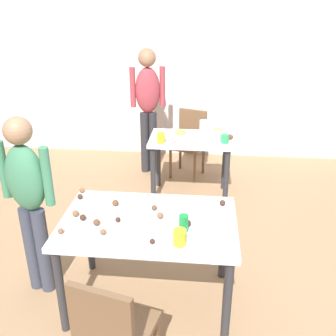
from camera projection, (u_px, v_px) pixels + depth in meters
The scene contains 37 objects.
ground_plane at pixel (160, 297), 3.14m from camera, with size 6.40×6.40×0.00m, color #9E7A56.
wall_back at pixel (185, 67), 5.51m from camera, with size 6.40×0.10×2.60m, color silver.
dining_table_near at pixel (149, 231), 2.84m from camera, with size 1.27×0.82×0.75m.
dining_table_far at pixel (191, 149), 4.48m from camera, with size 0.95×0.61×0.75m.
chair_near_table at pixel (112, 330), 2.20m from camera, with size 0.49×0.49×0.87m.
chair_far_table at pixel (190, 139), 5.13m from camera, with size 0.51×0.51×0.87m.
person_girl_near at pixel (28, 194), 2.89m from camera, with size 0.45×0.27×1.48m.
person_adult_far at pixel (148, 100), 5.00m from camera, with size 0.45×0.27×1.65m.
mixing_bowl at pixel (204, 244), 2.47m from camera, with size 0.20×0.20×0.07m, color white.
soda_can at pixel (184, 223), 2.66m from camera, with size 0.07×0.07×0.12m, color #198438.
fork_near at pixel (150, 227), 2.72m from camera, with size 0.17×0.02×0.01m, color silver.
cup_near_0 at pixel (180, 237), 2.51m from camera, with size 0.09×0.09×0.11m, color yellow.
cake_ball_0 at pixel (222, 203), 2.99m from camera, with size 0.05×0.05×0.05m, color #3D2319.
cake_ball_1 at pixel (103, 232), 2.63m from camera, with size 0.04×0.04×0.04m, color brown.
cake_ball_2 at pixel (160, 216), 2.82m from camera, with size 0.05×0.05×0.05m, color brown.
cake_ball_3 at pixel (83, 217), 2.80m from camera, with size 0.05×0.05×0.05m, color #3D2319.
cake_ball_4 at pixel (154, 208), 2.93m from camera, with size 0.04×0.04×0.04m, color brown.
cake_ball_5 at pixel (115, 203), 2.99m from camera, with size 0.05×0.05×0.05m, color brown.
cake_ball_6 at pixel (188, 223), 2.72m from camera, with size 0.05×0.05×0.05m, color #3D2319.
cake_ball_7 at pixel (152, 241), 2.53m from camera, with size 0.04×0.04×0.04m, color #3D2319.
cake_ball_8 at pixel (118, 220), 2.78m from camera, with size 0.04×0.04×0.04m, color #3D2319.
cake_ball_9 at pixel (82, 190), 3.19m from camera, with size 0.04×0.04×0.04m, color brown.
cake_ball_10 at pixel (61, 231), 2.64m from camera, with size 0.04×0.04×0.04m, color brown.
cake_ball_11 at pixel (80, 197), 3.09m from camera, with size 0.04×0.04×0.04m, color #3D2319.
cake_ball_12 at pixel (97, 222), 2.73m from camera, with size 0.05×0.05×0.05m, color brown.
cake_ball_13 at pixel (75, 214), 2.84m from camera, with size 0.05×0.05×0.05m, color brown.
pitcher_far at pixel (205, 130), 4.37m from camera, with size 0.12×0.12×0.21m, color white.
cup_far_0 at pixel (225, 139), 4.26m from camera, with size 0.08×0.08×0.09m, color green.
cup_far_1 at pixel (207, 138), 4.26m from camera, with size 0.08×0.08×0.11m, color white.
cup_far_2 at pixel (161, 138), 4.25m from camera, with size 0.09×0.09×0.11m, color yellow.
cup_far_3 at pixel (217, 137), 4.28m from camera, with size 0.09×0.09×0.12m, color white.
donut_far_0 at pixel (180, 132), 4.55m from camera, with size 0.13×0.13×0.04m, color gold.
donut_far_1 at pixel (165, 135), 4.47m from camera, with size 0.12×0.12×0.04m, color white.
donut_far_2 at pixel (197, 140), 4.31m from camera, with size 0.11×0.11×0.03m, color white.
donut_far_3 at pixel (218, 130), 4.62m from camera, with size 0.11×0.11×0.03m, color gold.
donut_far_4 at pixel (171, 141), 4.28m from camera, with size 0.12×0.12×0.04m, color pink.
donut_far_5 at pixel (228, 137), 4.40m from camera, with size 0.13×0.13×0.04m, color brown.
Camera 1 is at (0.30, -2.41, 2.25)m, focal length 41.32 mm.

